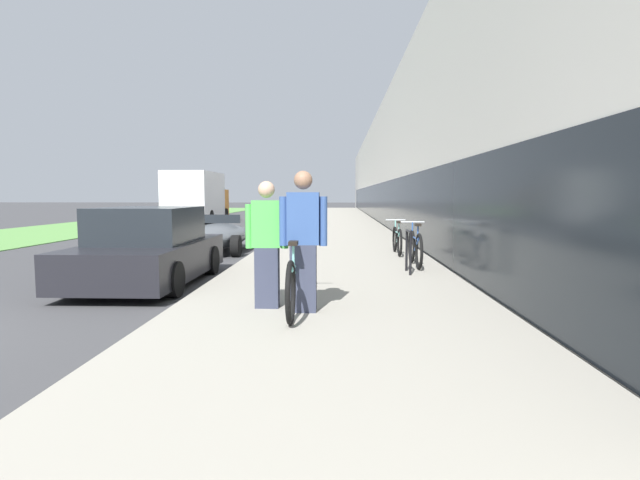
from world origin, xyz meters
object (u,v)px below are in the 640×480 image
vintage_roadster_curbside (217,236)px  moving_truck (197,198)px  tandem_bicycle (298,276)px  person_bystander (267,244)px  person_rider (303,241)px  cruiser_bike_middle (397,240)px  cruiser_bike_nearest (415,248)px  parked_sedan_curbside (149,250)px  bike_rack_hoop (409,247)px

vintage_roadster_curbside → moving_truck: 15.76m
tandem_bicycle → person_bystander: size_ratio=1.69×
person_rider → vintage_roadster_curbside: size_ratio=0.46×
cruiser_bike_middle → cruiser_bike_nearest: bearing=-86.7°
cruiser_bike_middle → person_rider: bearing=-107.0°
cruiser_bike_nearest → parked_sedan_curbside: parked_sedan_curbside is taller
cruiser_bike_middle → vintage_roadster_curbside: size_ratio=0.45×
cruiser_bike_nearest → person_bystander: bearing=-122.8°
person_bystander → parked_sedan_curbside: (-2.61, 2.55, -0.36)m
tandem_bicycle → moving_truck: (-7.87, 22.69, 0.96)m
vintage_roadster_curbside → moving_truck: moving_truck is taller
bike_rack_hoop → vintage_roadster_curbside: 6.90m
cruiser_bike_nearest → person_rider: bearing=-116.2°
cruiser_bike_nearest → cruiser_bike_middle: size_ratio=1.01×
parked_sedan_curbside → vintage_roadster_curbside: (0.00, 5.34, -0.18)m
bike_rack_hoop → moving_truck: moving_truck is taller
person_bystander → bike_rack_hoop: (2.34, 3.09, -0.34)m
person_rider → cruiser_bike_middle: (1.98, 6.46, -0.55)m
tandem_bicycle → cruiser_bike_nearest: bearing=60.5°
tandem_bicycle → person_rider: size_ratio=1.57×
bike_rack_hoop → cruiser_bike_nearest: 1.01m
tandem_bicycle → person_rider: (0.10, -0.37, 0.52)m
tandem_bicycle → vintage_roadster_curbside: size_ratio=0.73×
person_rider → parked_sedan_curbside: size_ratio=0.45×
person_rider → cruiser_bike_nearest: person_rider is taller
cruiser_bike_nearest → moving_truck: size_ratio=0.28×
parked_sedan_curbside → person_bystander: bearing=-44.3°
cruiser_bike_middle → moving_truck: (-9.95, 16.61, 0.99)m
person_rider → parked_sedan_curbside: person_rider is taller
bike_rack_hoop → parked_sedan_curbside: bearing=-173.8°
person_bystander → vintage_roadster_curbside: person_bystander is taller
bike_rack_hoop → vintage_roadster_curbside: (-4.95, 4.80, -0.19)m
bike_rack_hoop → vintage_roadster_curbside: bearing=135.9°
person_rider → bike_rack_hoop: 3.80m
bike_rack_hoop → tandem_bicycle: bearing=-123.4°
tandem_bicycle → cruiser_bike_nearest: size_ratio=1.62×
moving_truck → parked_sedan_curbside: bearing=-76.6°
parked_sedan_curbside → moving_truck: 20.88m
cruiser_bike_middle → person_bystander: bearing=-111.7°
person_bystander → parked_sedan_curbside: person_bystander is taller
tandem_bicycle → moving_truck: bearing=109.1°
bike_rack_hoop → parked_sedan_curbside: parked_sedan_curbside is taller
person_rider → bike_rack_hoop: person_rider is taller
cruiser_bike_middle → vintage_roadster_curbside: (-5.10, 1.65, -0.05)m
vintage_roadster_curbside → cruiser_bike_middle: bearing=-17.9°
moving_truck → cruiser_bike_middle: bearing=-59.1°
person_rider → moving_truck: bearing=109.1°
parked_sedan_curbside → moving_truck: bearing=103.4°
person_bystander → cruiser_bike_nearest: 4.84m
cruiser_bike_middle → parked_sedan_curbside: size_ratio=0.43×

